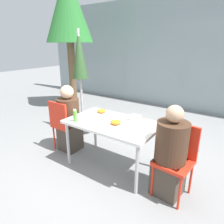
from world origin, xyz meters
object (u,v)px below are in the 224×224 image
object	(u,v)px
bottle	(75,116)
closed_umbrella	(80,62)
chair_left	(63,122)
salad_bowl	(135,118)
tree_behind_left	(68,8)
drinking_cup	(105,117)
chair_right	(177,155)
person_right	(170,155)
person_left	(69,121)

from	to	relation	value
bottle	closed_umbrella	bearing A→B (deg)	128.90
bottle	chair_left	bearing A→B (deg)	157.41
salad_bowl	tree_behind_left	xyz separation A→B (m)	(-2.98, 1.69, 1.90)
closed_umbrella	drinking_cup	size ratio (longest dim) A/B	22.15
chair_right	salad_bowl	xyz separation A→B (m)	(-0.73, 0.29, 0.22)
person_right	salad_bowl	bearing A→B (deg)	-22.38
person_right	drinking_cup	bearing A→B (deg)	0.71
tree_behind_left	closed_umbrella	bearing A→B (deg)	-39.71
chair_right	bottle	bearing A→B (deg)	16.36
tree_behind_left	chair_left	bearing A→B (deg)	-48.33
chair_right	closed_umbrella	xyz separation A→B (m)	(-2.19, 0.71, 0.93)
chair_left	closed_umbrella	world-z (taller)	closed_umbrella
person_left	salad_bowl	xyz separation A→B (m)	(1.12, 0.26, 0.21)
chair_right	chair_left	bearing A→B (deg)	7.39
chair_right	person_right	size ratio (longest dim) A/B	0.77
chair_right	bottle	distance (m)	1.46
chair_left	drinking_cup	distance (m)	0.87
chair_left	tree_behind_left	xyz separation A→B (m)	(-1.81, 2.03, 2.12)
person_left	drinking_cup	bearing A→B (deg)	-0.14
person_right	tree_behind_left	distance (m)	4.69
salad_bowl	bottle	bearing A→B (deg)	-140.65
person_right	salad_bowl	size ratio (longest dim) A/B	6.14
chair_left	bottle	world-z (taller)	bottle
tree_behind_left	drinking_cup	bearing A→B (deg)	-36.61
drinking_cup	person_left	bearing A→B (deg)	179.29
closed_umbrella	tree_behind_left	world-z (taller)	tree_behind_left
bottle	drinking_cup	xyz separation A→B (m)	(0.33, 0.28, -0.04)
chair_left	chair_right	xyz separation A→B (m)	(1.91, 0.05, 0.00)
bottle	tree_behind_left	xyz separation A→B (m)	(-2.31, 2.24, 1.84)
person_right	salad_bowl	world-z (taller)	person_right
person_left	chair_right	world-z (taller)	person_left
chair_left	person_left	bearing A→B (deg)	57.94
person_left	person_right	distance (m)	1.80
salad_bowl	chair_left	bearing A→B (deg)	-163.77
chair_left	drinking_cup	xyz separation A→B (m)	(0.83, 0.07, 0.24)
chair_left	person_right	size ratio (longest dim) A/B	0.77
drinking_cup	chair_right	bearing A→B (deg)	-0.85
person_right	bottle	xyz separation A→B (m)	(-1.35, -0.19, 0.27)
person_left	chair_right	bearing A→B (deg)	-0.22
person_right	chair_right	bearing A→B (deg)	-122.06
person_left	person_right	xyz separation A→B (m)	(1.80, -0.10, -0.00)
chair_left	closed_umbrella	size ratio (longest dim) A/B	0.44
closed_umbrella	bottle	distance (m)	1.41
chair_left	drinking_cup	size ratio (longest dim) A/B	9.64
drinking_cup	salad_bowl	distance (m)	0.44
person_left	bottle	xyz separation A→B (m)	(0.45, -0.29, 0.27)
chair_left	drinking_cup	world-z (taller)	chair_left
chair_left	chair_right	size ratio (longest dim) A/B	1.00
chair_right	bottle	size ratio (longest dim) A/B	4.95
person_left	salad_bowl	distance (m)	1.17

